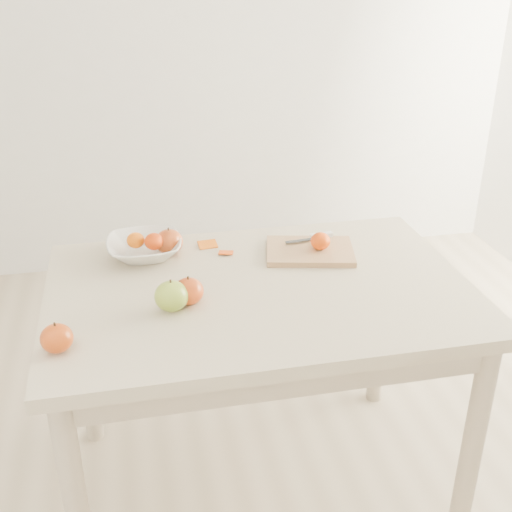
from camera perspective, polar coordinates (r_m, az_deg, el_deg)
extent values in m
plane|color=#C6B293|center=(2.28, 0.27, -19.39)|extent=(3.50, 3.50, 0.00)
plane|color=white|center=(3.35, -6.44, 21.09)|extent=(3.50, 0.00, 3.50)
cube|color=beige|center=(1.84, 0.32, -3.19)|extent=(1.20, 0.80, 0.04)
cylinder|color=#BCAA8E|center=(2.30, -14.98, -8.56)|extent=(0.06, 0.06, 0.71)
cylinder|color=#BCAA8E|center=(2.46, 11.05, -5.73)|extent=(0.06, 0.06, 0.71)
cylinder|color=#BCAA8E|center=(1.78, -15.64, -20.87)|extent=(0.06, 0.06, 0.71)
cylinder|color=#BCAA8E|center=(1.98, 18.68, -15.76)|extent=(0.06, 0.06, 0.71)
cube|color=tan|center=(2.02, 4.81, 0.44)|extent=(0.31, 0.25, 0.02)
ellipsoid|color=#E44208|center=(2.00, 5.75, 1.33)|extent=(0.06, 0.06, 0.05)
imported|color=white|center=(2.02, -9.88, 0.71)|extent=(0.23, 0.23, 0.06)
ellipsoid|color=#D85E07|center=(2.02, -10.66, 1.39)|extent=(0.06, 0.06, 0.05)
ellipsoid|color=#D53F07|center=(1.99, -9.06, 1.29)|extent=(0.06, 0.06, 0.05)
cube|color=#D85F0F|center=(2.07, -4.32, 0.93)|extent=(0.06, 0.05, 0.01)
cube|color=#EA5010|center=(2.02, -2.69, 0.25)|extent=(0.05, 0.05, 0.01)
cube|color=white|center=(2.09, 5.82, 1.85)|extent=(0.08, 0.03, 0.01)
cube|color=#383B3F|center=(2.05, 3.91, 1.37)|extent=(0.10, 0.03, 0.00)
ellipsoid|color=#629920|center=(1.71, -7.52, -3.55)|extent=(0.09, 0.09, 0.08)
ellipsoid|color=#A31C09|center=(1.60, -17.30, -7.00)|extent=(0.08, 0.08, 0.07)
ellipsoid|color=maroon|center=(2.02, -7.74, 1.26)|extent=(0.09, 0.09, 0.08)
ellipsoid|color=#9E180A|center=(1.73, -6.01, -3.13)|extent=(0.08, 0.08, 0.07)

